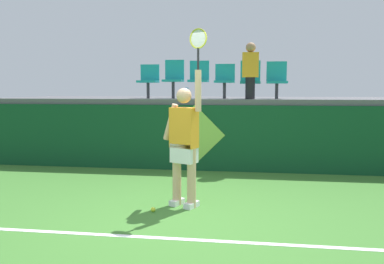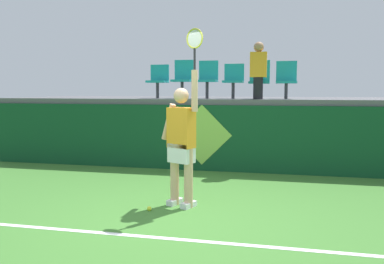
{
  "view_description": "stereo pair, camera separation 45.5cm",
  "coord_description": "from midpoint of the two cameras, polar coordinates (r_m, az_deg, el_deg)",
  "views": [
    {
      "loc": [
        0.88,
        -5.06,
        1.72
      ],
      "look_at": [
        -0.03,
        1.14,
        1.04
      ],
      "focal_mm": 37.11,
      "sensor_mm": 36.0,
      "label": 1
    },
    {
      "loc": [
        1.33,
        -4.97,
        1.72
      ],
      "look_at": [
        -0.03,
        1.14,
        1.04
      ],
      "focal_mm": 37.11,
      "sensor_mm": 36.0,
      "label": 2
    }
  ],
  "objects": [
    {
      "name": "tennis_ball",
      "position": [
        5.73,
        -3.87,
        -10.95
      ],
      "size": [
        0.07,
        0.07,
        0.07
      ],
      "primitive_type": "sphere",
      "color": "#D1E533",
      "rests_on": "ground_plane"
    },
    {
      "name": "tennis_player",
      "position": [
        5.76,
        0.76,
        -1.23
      ],
      "size": [
        0.7,
        0.39,
        2.56
      ],
      "color": "white",
      "rests_on": "ground_plane"
    },
    {
      "name": "spectator_0",
      "position": [
        8.45,
        11.07,
        8.87
      ],
      "size": [
        0.34,
        0.21,
        1.18
      ],
      "color": "black",
      "rests_on": "spectator_platform"
    },
    {
      "name": "water_bottle",
      "position": [
        8.56,
        1.89,
        5.58
      ],
      "size": [
        0.08,
        0.08,
        0.24
      ],
      "primitive_type": "cylinder",
      "color": "#338CE5",
      "rests_on": "spectator_platform"
    },
    {
      "name": "stadium_chair_1",
      "position": [
        9.13,
        0.13,
        7.9
      ],
      "size": [
        0.44,
        0.42,
        0.88
      ],
      "color": "#38383D",
      "rests_on": "spectator_platform"
    },
    {
      "name": "spectator_platform",
      "position": [
        9.85,
        6.14,
        4.57
      ],
      "size": [
        10.38,
        3.15,
        0.12
      ],
      "primitive_type": "cube",
      "color": "#56565B",
      "rests_on": "court_back_wall"
    },
    {
      "name": "court_back_wall",
      "position": [
        8.39,
        4.92,
        -0.86
      ],
      "size": [
        10.38,
        0.2,
        1.39
      ],
      "primitive_type": "cube",
      "color": "#0F4223",
      "rests_on": "ground_plane"
    },
    {
      "name": "wall_signage_mount",
      "position": [
        8.44,
        2.96,
        -5.57
      ],
      "size": [
        1.27,
        0.01,
        1.4
      ],
      "color": "#0F4223",
      "rests_on": "ground_plane"
    },
    {
      "name": "stadium_chair_3",
      "position": [
        8.94,
        7.47,
        7.57
      ],
      "size": [
        0.44,
        0.42,
        0.78
      ],
      "color": "#38383D",
      "rests_on": "spectator_platform"
    },
    {
      "name": "stadium_chair_4",
      "position": [
        8.92,
        11.13,
        7.6
      ],
      "size": [
        0.44,
        0.42,
        0.84
      ],
      "color": "#38383D",
      "rests_on": "spectator_platform"
    },
    {
      "name": "court_baseline_stripe",
      "position": [
        4.76,
        -1.76,
        -14.99
      ],
      "size": [
        9.34,
        0.08,
        0.01
      ],
      "primitive_type": "cube",
      "color": "white",
      "rests_on": "ground_plane"
    },
    {
      "name": "stadium_chair_5",
      "position": [
        8.92,
        14.85,
        7.47
      ],
      "size": [
        0.44,
        0.42,
        0.82
      ],
      "color": "#38383D",
      "rests_on": "spectator_platform"
    },
    {
      "name": "ground_plane",
      "position": [
        5.41,
        0.16,
        -12.35
      ],
      "size": [
        40.0,
        40.0,
        0.0
      ],
      "primitive_type": "plane",
      "color": "#3D752D"
    },
    {
      "name": "stadium_chair_0",
      "position": [
        9.26,
        -3.45,
        7.59
      ],
      "size": [
        0.44,
        0.42,
        0.78
      ],
      "color": "#38383D",
      "rests_on": "spectator_platform"
    },
    {
      "name": "stadium_chair_2",
      "position": [
        9.02,
        3.74,
        7.84
      ],
      "size": [
        0.44,
        0.42,
        0.85
      ],
      "color": "#38383D",
      "rests_on": "spectator_platform"
    }
  ]
}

